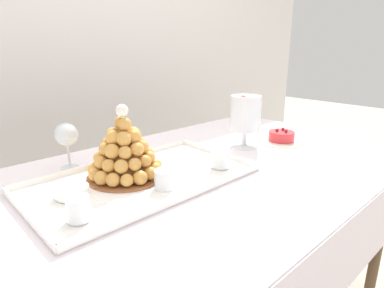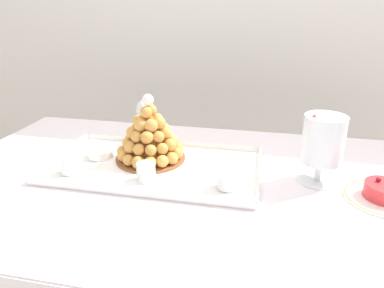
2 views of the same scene
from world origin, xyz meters
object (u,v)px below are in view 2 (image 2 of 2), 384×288
(dessert_cup_left, at_px, (69,165))
(macaron_goblet, at_px, (323,140))
(creme_brulee_ramekin, at_px, (100,152))
(dessert_cup_centre, at_px, (227,180))
(fruit_tart_plate, at_px, (384,194))
(croquembouche, at_px, (150,136))
(serving_tray, at_px, (155,166))
(wine_glass, at_px, (146,110))
(dessert_cup_mid_left, at_px, (146,172))

(dessert_cup_left, distance_m, macaron_goblet, 0.78)
(creme_brulee_ramekin, bearing_deg, dessert_cup_centre, -15.65)
(dessert_cup_left, xyz_separation_m, fruit_tart_plate, (0.93, 0.04, -0.02))
(croquembouche, bearing_deg, macaron_goblet, -3.87)
(creme_brulee_ramekin, bearing_deg, serving_tray, -8.80)
(creme_brulee_ramekin, xyz_separation_m, wine_glass, (0.09, 0.23, 0.09))
(serving_tray, height_order, dessert_cup_centre, dessert_cup_centre)
(croquembouche, height_order, fruit_tart_plate, croquembouche)
(macaron_goblet, height_order, wine_glass, macaron_goblet)
(croquembouche, height_order, creme_brulee_ramekin, croquembouche)
(croquembouche, distance_m, creme_brulee_ramekin, 0.19)
(serving_tray, distance_m, fruit_tart_plate, 0.69)
(serving_tray, bearing_deg, dessert_cup_mid_left, -87.46)
(dessert_cup_left, distance_m, wine_glass, 0.40)
(dessert_cup_left, relative_size, wine_glass, 0.36)
(dessert_cup_mid_left, distance_m, fruit_tart_plate, 0.68)
(wine_glass, bearing_deg, dessert_cup_centre, -44.43)
(macaron_goblet, height_order, fruit_tart_plate, macaron_goblet)
(dessert_cup_centre, relative_size, wine_glass, 0.40)
(wine_glass, bearing_deg, dessert_cup_mid_left, -71.64)
(serving_tray, relative_size, dessert_cup_mid_left, 11.96)
(fruit_tart_plate, bearing_deg, macaron_goblet, 157.04)
(croquembouche, height_order, dessert_cup_centre, croquembouche)
(serving_tray, distance_m, wine_glass, 0.31)
(dessert_cup_left, height_order, creme_brulee_ramekin, dessert_cup_left)
(dessert_cup_left, bearing_deg, dessert_cup_centre, 0.62)
(dessert_cup_mid_left, distance_m, dessert_cup_centre, 0.25)
(creme_brulee_ramekin, xyz_separation_m, macaron_goblet, (0.72, -0.02, 0.11))
(wine_glass, bearing_deg, serving_tray, -66.12)
(serving_tray, relative_size, wine_glass, 4.38)
(dessert_cup_mid_left, bearing_deg, dessert_cup_centre, 1.18)
(dessert_cup_mid_left, xyz_separation_m, dessert_cup_centre, (0.25, 0.01, -0.00))
(dessert_cup_left, relative_size, fruit_tart_plate, 0.27)
(fruit_tart_plate, relative_size, wine_glass, 1.33)
(dessert_cup_mid_left, relative_size, dessert_cup_centre, 0.91)
(serving_tray, distance_m, dessert_cup_mid_left, 0.11)
(serving_tray, xyz_separation_m, fruit_tart_plate, (0.68, -0.06, 0.01))
(fruit_tart_plate, bearing_deg, dessert_cup_left, -177.49)
(croquembouche, distance_m, wine_glass, 0.23)
(creme_brulee_ramekin, relative_size, fruit_tart_plate, 0.43)
(dessert_cup_mid_left, height_order, wine_glass, wine_glass)
(croquembouche, bearing_deg, creme_brulee_ramekin, -175.26)
(serving_tray, height_order, croquembouche, croquembouche)
(croquembouche, height_order, dessert_cup_mid_left, croquembouche)
(dessert_cup_left, height_order, dessert_cup_mid_left, dessert_cup_left)
(dessert_cup_mid_left, relative_size, creme_brulee_ramekin, 0.64)
(dessert_cup_left, relative_size, dessert_cup_mid_left, 0.99)
(serving_tray, height_order, fruit_tart_plate, fruit_tart_plate)
(macaron_goblet, bearing_deg, serving_tray, -178.84)
(serving_tray, bearing_deg, dessert_cup_left, -157.91)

